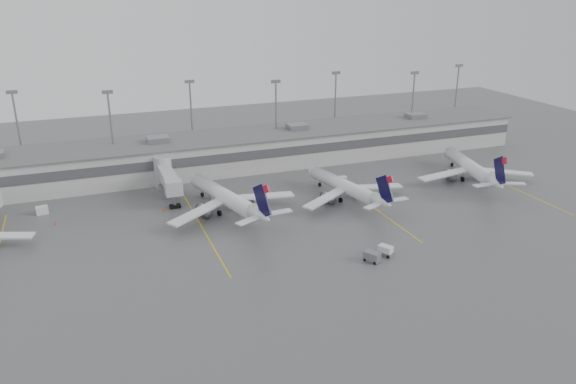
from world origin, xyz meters
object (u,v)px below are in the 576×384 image
object	(u,v)px
jet_mid_right	(347,187)
baggage_tug	(385,252)
jet_far_right	(472,168)
jet_mid_left	(227,198)

from	to	relation	value
jet_mid_right	baggage_tug	distance (m)	26.13
baggage_tug	jet_far_right	bearing A→B (deg)	4.17
jet_mid_left	jet_mid_right	world-z (taller)	jet_mid_left
jet_mid_right	jet_far_right	xyz separation A→B (m)	(32.49, 1.03, 0.23)
jet_mid_right	jet_far_right	distance (m)	32.51
jet_mid_left	jet_far_right	size ratio (longest dim) A/B	1.02
jet_mid_left	jet_mid_right	distance (m)	25.46
baggage_tug	jet_mid_right	bearing A→B (deg)	47.30
jet_mid_right	baggage_tug	bearing A→B (deg)	-113.54
jet_mid_left	jet_mid_right	bearing A→B (deg)	-19.96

